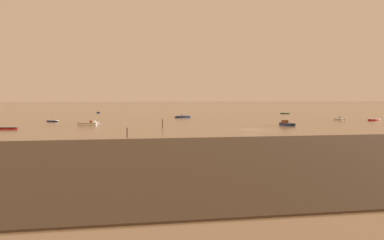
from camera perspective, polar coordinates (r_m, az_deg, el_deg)
ground_plane at (r=62.62m, az=10.50°, el=-1.65°), size 800.00×800.00×0.00m
sailboat_moored_0 at (r=98.18m, az=-1.59°, el=0.59°), size 5.70×3.14×6.10m
rowboat_moored_0 at (r=88.31m, az=-23.23°, el=-0.18°), size 3.75×2.84×0.57m
motorboat_moored_0 at (r=73.59m, az=15.98°, el=-0.70°), size 2.18×4.67×1.71m
rowboat_moored_1 at (r=70.72m, az=-29.43°, el=-1.33°), size 3.68×1.45×0.57m
rowboat_moored_2 at (r=98.00m, az=29.17°, el=0.04°), size 4.90×3.03×0.73m
rowboat_moored_3 at (r=125.34m, az=15.93°, el=1.12°), size 3.85×1.46×0.60m
rowboat_moored_4 at (r=131.36m, az=-16.05°, el=1.24°), size 1.80×3.82×0.58m
motorboat_moored_1 at (r=74.24m, az=-17.15°, el=-0.70°), size 5.25×2.93×1.71m
motorboat_moored_2 at (r=93.00m, az=24.46°, el=0.01°), size 2.66×4.66×1.52m
mooring_post_near at (r=64.99m, az=-5.18°, el=-0.61°), size 0.22×0.22×2.08m
mooring_post_left at (r=50.78m, az=-11.26°, el=-2.11°), size 0.22×0.22×1.74m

